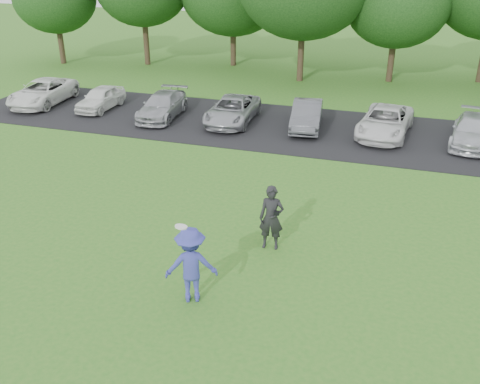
{
  "coord_description": "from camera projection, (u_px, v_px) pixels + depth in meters",
  "views": [
    {
      "loc": [
        3.95,
        -9.11,
        7.63
      ],
      "look_at": [
        0.0,
        3.5,
        1.3
      ],
      "focal_mm": 40.0,
      "sensor_mm": 36.0,
      "label": 1
    }
  ],
  "objects": [
    {
      "name": "frisbee_player",
      "position": [
        191.0,
        265.0,
        12.06
      ],
      "size": [
        1.37,
        1.09,
        2.12
      ],
      "color": "#3B3FA7",
      "rests_on": "ground"
    },
    {
      "name": "parked_cars",
      "position": [
        312.0,
        116.0,
        23.1
      ],
      "size": [
        28.69,
        4.68,
        1.22
      ],
      "color": "white",
      "rests_on": "parking_lot"
    },
    {
      "name": "camera_bystander",
      "position": [
        271.0,
        218.0,
        14.15
      ],
      "size": [
        0.7,
        0.5,
        1.8
      ],
      "color": "black",
      "rests_on": "ground"
    },
    {
      "name": "parking_lot",
      "position": [
        305.0,
        129.0,
        23.39
      ],
      "size": [
        32.0,
        6.5,
        0.03
      ],
      "primitive_type": "cube",
      "color": "black",
      "rests_on": "ground"
    },
    {
      "name": "ground",
      "position": [
        194.0,
        306.0,
        12.21
      ],
      "size": [
        100.0,
        100.0,
        0.0
      ],
      "primitive_type": "plane",
      "color": "#307220",
      "rests_on": "ground"
    }
  ]
}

